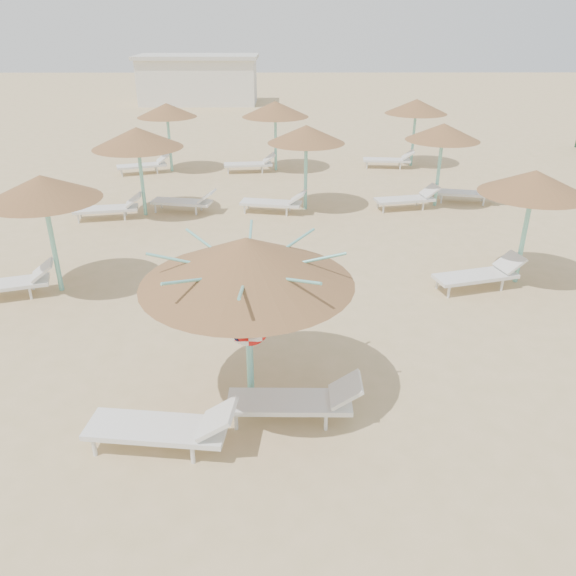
{
  "coord_description": "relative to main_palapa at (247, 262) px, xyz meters",
  "views": [
    {
      "loc": [
        0.1,
        -7.14,
        5.6
      ],
      "look_at": [
        0.14,
        1.76,
        1.3
      ],
      "focal_mm": 35.0,
      "sensor_mm": 36.0,
      "label": 1
    }
  ],
  "objects": [
    {
      "name": "ground",
      "position": [
        0.46,
        -0.25,
        -2.45
      ],
      "size": [
        120.0,
        120.0,
        0.0
      ],
      "primitive_type": "plane",
      "color": "tan",
      "rests_on": "ground"
    },
    {
      "name": "main_palapa",
      "position": [
        0.0,
        0.0,
        0.0
      ],
      "size": [
        3.14,
        3.14,
        2.82
      ],
      "color": "#76CDBF",
      "rests_on": "ground"
    },
    {
      "name": "lounger_main_a",
      "position": [
        -1.14,
        -1.1,
        -2.08
      ],
      "size": [
        2.2,
        0.87,
        0.78
      ],
      "rotation": [
        0.0,
        0.0,
        -0.11
      ],
      "color": "silver",
      "rests_on": "ground"
    },
    {
      "name": "lounger_main_b",
      "position": [
        0.75,
        -0.46,
        -2.09
      ],
      "size": [
        2.04,
        0.64,
        0.74
      ],
      "rotation": [
        0.0,
        0.0,
        -0.01
      ],
      "color": "silver",
      "rests_on": "ground"
    },
    {
      "name": "palapa_field",
      "position": [
        0.57,
        10.78,
        -0.16
      ],
      "size": [
        14.37,
        14.29,
        2.69
      ],
      "color": "#76CDBF",
      "rests_on": "ground"
    },
    {
      "name": "service_hut",
      "position": [
        -5.54,
        34.75,
        -0.8
      ],
      "size": [
        8.4,
        4.4,
        3.25
      ],
      "color": "silver",
      "rests_on": "ground"
    }
  ]
}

